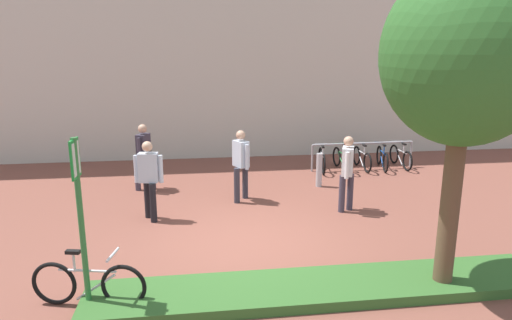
# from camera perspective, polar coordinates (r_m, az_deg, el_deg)

# --- Properties ---
(ground_plane) EXTENTS (60.00, 60.00, 0.00)m
(ground_plane) POSITION_cam_1_polar(r_m,az_deg,el_deg) (8.85, -1.05, -10.26)
(ground_plane) COLOR brown
(building_facade) EXTENTS (28.00, 1.20, 10.00)m
(building_facade) POSITION_cam_1_polar(r_m,az_deg,el_deg) (15.72, -4.53, 18.87)
(building_facade) COLOR beige
(building_facade) RESTS_ON ground
(planter_strip) EXTENTS (7.00, 1.10, 0.16)m
(planter_strip) POSITION_cam_1_polar(r_m,az_deg,el_deg) (7.26, 8.12, -15.44)
(planter_strip) COLOR #336028
(planter_strip) RESTS_ON ground
(tree_sidewalk) EXTENTS (2.31, 2.31, 4.80)m
(tree_sidewalk) POSITION_cam_1_polar(r_m,az_deg,el_deg) (6.99, 24.61, 11.66)
(tree_sidewalk) COLOR brown
(tree_sidewalk) RESTS_ON ground
(parking_sign_post) EXTENTS (0.08, 0.36, 2.48)m
(parking_sign_post) POSITION_cam_1_polar(r_m,az_deg,el_deg) (6.58, -21.10, -4.76)
(parking_sign_post) COLOR #2D7238
(parking_sign_post) RESTS_ON ground
(bike_at_sign) EXTENTS (1.66, 0.49, 0.86)m
(bike_at_sign) POSITION_cam_1_polar(r_m,az_deg,el_deg) (7.16, -20.05, -14.22)
(bike_at_sign) COLOR black
(bike_at_sign) RESTS_ON ground
(bike_rack_cluster) EXTENTS (3.21, 1.65, 0.83)m
(bike_rack_cluster) POSITION_cam_1_polar(r_m,az_deg,el_deg) (14.28, 13.03, 0.26)
(bike_rack_cluster) COLOR #99999E
(bike_rack_cluster) RESTS_ON ground
(bollard_steel) EXTENTS (0.16, 0.16, 0.90)m
(bollard_steel) POSITION_cam_1_polar(r_m,az_deg,el_deg) (12.25, 7.84, -1.25)
(bollard_steel) COLOR #ADADB2
(bollard_steel) RESTS_ON ground
(person_casual_tan) EXTENTS (0.39, 0.55, 1.72)m
(person_casual_tan) POSITION_cam_1_polar(r_m,az_deg,el_deg) (10.91, -1.89, -0.12)
(person_casual_tan) COLOR #2D2D38
(person_casual_tan) RESTS_ON ground
(person_suited_dark) EXTENTS (0.52, 0.58, 1.72)m
(person_suited_dark) POSITION_cam_1_polar(r_m,az_deg,el_deg) (12.09, -13.75, 0.87)
(person_suited_dark) COLOR #383342
(person_suited_dark) RESTS_ON ground
(person_shirt_white) EXTENTS (0.61, 0.43, 1.72)m
(person_shirt_white) POSITION_cam_1_polar(r_m,az_deg,el_deg) (9.92, -13.16, -1.90)
(person_shirt_white) COLOR black
(person_shirt_white) RESTS_ON ground
(person_shirt_blue) EXTENTS (0.37, 0.57, 1.72)m
(person_shirt_blue) POSITION_cam_1_polar(r_m,az_deg,el_deg) (10.39, 11.26, -1.09)
(person_shirt_blue) COLOR #383342
(person_shirt_blue) RESTS_ON ground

